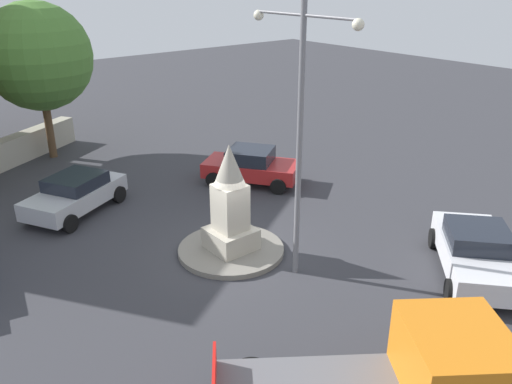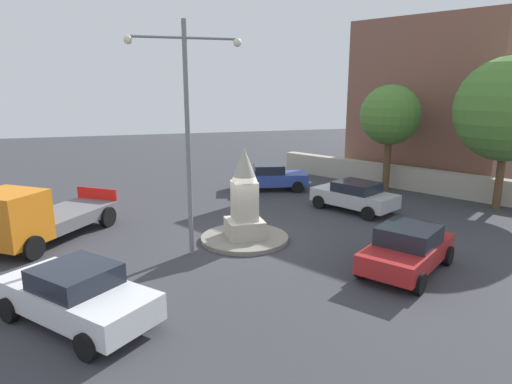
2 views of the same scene
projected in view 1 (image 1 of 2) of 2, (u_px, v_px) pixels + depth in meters
The scene contains 8 objects.
ground_plane at pixel (231, 252), 16.65m from camera, with size 80.00×80.00×0.00m, color #38383D.
traffic_island at pixel (231, 250), 16.62m from camera, with size 3.35×3.35×0.17m, color gray.
monument at pixel (230, 204), 16.00m from camera, with size 1.34×1.34×3.41m.
streetlamp at pixel (300, 116), 13.74m from camera, with size 3.73×0.28×7.82m.
car_white_passing at pixel (475, 251), 15.16m from camera, with size 4.21×4.43×1.50m.
car_red_parked_left at pixel (251, 166), 21.83m from camera, with size 4.21×3.70×1.48m.
car_silver_waiting at pixel (75, 193), 19.16m from camera, with size 3.39×4.29×1.40m.
tree_mid_cluster at pixel (38, 57), 23.36m from camera, with size 4.80×4.80×7.12m.
Camera 1 is at (-11.79, 8.64, 8.25)m, focal length 36.82 mm.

